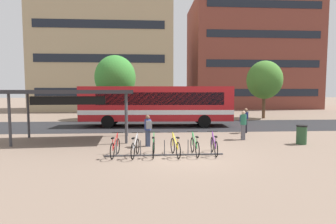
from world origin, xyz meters
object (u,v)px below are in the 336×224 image
(city_bus, at_px, (156,104))
(parked_bicycle_red_0, at_px, (115,148))
(parked_bicycle_green_2, at_px, (154,147))
(trash_bin, at_px, (302,135))
(transit_shelter, at_px, (74,93))
(parked_bicycle_silver_1, at_px, (135,148))
(commuter_navy_pack_0, at_px, (243,123))
(parked_bicycle_green_4, at_px, (195,146))
(parked_bicycle_purple_5, at_px, (214,146))
(street_tree_0, at_px, (264,80))
(commuter_grey_pack_1, at_px, (148,128))
(street_tree_1, at_px, (115,78))
(commuter_navy_pack_2, at_px, (246,119))
(parked_bicycle_yellow_3, at_px, (175,147))

(city_bus, height_order, parked_bicycle_red_0, city_bus)
(parked_bicycle_green_2, xyz_separation_m, trash_bin, (7.96, 2.05, 0.13))
(parked_bicycle_green_2, xyz_separation_m, transit_shelter, (-4.49, 3.91, 2.35))
(transit_shelter, bearing_deg, city_bus, 48.08)
(parked_bicycle_red_0, distance_m, parked_bicycle_silver_1, 0.89)
(parked_bicycle_green_2, bearing_deg, trash_bin, -72.95)
(commuter_navy_pack_0, bearing_deg, parked_bicycle_green_4, -37.79)
(city_bus, xyz_separation_m, parked_bicycle_purple_5, (2.42, -10.03, -1.39))
(city_bus, xyz_separation_m, transit_shelter, (-4.79, -6.18, 0.96))
(street_tree_0, bearing_deg, parked_bicycle_red_0, -130.74)
(parked_bicycle_green_2, bearing_deg, commuter_grey_pack_1, 10.18)
(parked_bicycle_green_2, xyz_separation_m, commuter_grey_pack_1, (-0.27, 2.01, 0.55))
(transit_shelter, bearing_deg, street_tree_1, 81.88)
(parked_bicycle_red_0, height_order, commuter_navy_pack_2, commuter_navy_pack_2)
(commuter_navy_pack_0, xyz_separation_m, commuter_navy_pack_2, (1.05, 2.48, -0.02))
(trash_bin, relative_size, street_tree_1, 0.16)
(parked_bicycle_silver_1, xyz_separation_m, commuter_navy_pack_2, (7.14, 6.17, 0.58))
(commuter_grey_pack_1, bearing_deg, transit_shelter, 51.70)
(parked_bicycle_yellow_3, distance_m, parked_bicycle_purple_5, 1.77)
(street_tree_0, bearing_deg, parked_bicycle_green_2, -127.00)
(parked_bicycle_purple_5, relative_size, commuter_navy_pack_2, 1.03)
(commuter_navy_pack_0, bearing_deg, parked_bicycle_red_0, -56.23)
(parked_bicycle_red_0, distance_m, commuter_navy_pack_2, 10.08)
(transit_shelter, bearing_deg, parked_bicycle_purple_5, -32.22)
(city_bus, distance_m, parked_bicycle_yellow_3, 10.29)
(parked_bicycle_silver_1, bearing_deg, parked_bicycle_red_0, 92.77)
(parked_bicycle_red_0, relative_size, commuter_navy_pack_2, 1.03)
(parked_bicycle_silver_1, distance_m, trash_bin, 9.03)
(parked_bicycle_red_0, distance_m, parked_bicycle_green_2, 1.68)
(commuter_navy_pack_0, height_order, commuter_grey_pack_1, commuter_navy_pack_0)
(parked_bicycle_silver_1, bearing_deg, parked_bicycle_purple_5, -78.43)
(parked_bicycle_silver_1, bearing_deg, commuter_navy_pack_2, -40.44)
(parked_bicycle_green_4, xyz_separation_m, commuter_navy_pack_2, (4.50, 6.02, 0.58))
(transit_shelter, height_order, street_tree_1, street_tree_1)
(parked_bicycle_red_0, height_order, commuter_grey_pack_1, commuter_grey_pack_1)
(commuter_grey_pack_1, relative_size, trash_bin, 1.58)
(parked_bicycle_green_4, distance_m, street_tree_0, 18.56)
(commuter_navy_pack_2, relative_size, trash_bin, 1.63)
(transit_shelter, height_order, trash_bin, transit_shelter)
(parked_bicycle_red_0, xyz_separation_m, parked_bicycle_silver_1, (0.88, -0.09, 0.00))
(street_tree_1, bearing_deg, parked_bicycle_green_4, -70.84)
(commuter_navy_pack_0, relative_size, trash_bin, 1.65)
(parked_bicycle_yellow_3, relative_size, commuter_navy_pack_2, 1.02)
(commuter_navy_pack_2, relative_size, street_tree_1, 0.26)
(commuter_navy_pack_0, xyz_separation_m, street_tree_0, (6.33, 11.83, 2.99))
(parked_bicycle_purple_5, height_order, transit_shelter, transit_shelter)
(parked_bicycle_green_4, xyz_separation_m, transit_shelter, (-6.33, 3.88, 2.35))
(parked_bicycle_green_4, relative_size, street_tree_0, 0.29)
(commuter_navy_pack_0, relative_size, street_tree_0, 0.29)
(commuter_navy_pack_2, bearing_deg, transit_shelter, 120.11)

